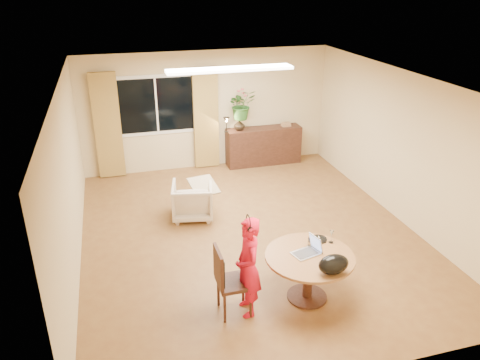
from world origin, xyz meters
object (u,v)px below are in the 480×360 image
Objects in this scene: dining_chair at (234,281)px; sideboard at (263,146)px; child at (248,267)px; dining_table at (309,265)px; armchair at (193,200)px.

dining_chair is 0.56× the size of sideboard.
dining_chair is 0.71× the size of child.
sideboard reaches higher than dining_table.
dining_chair is 1.33× the size of armchair.
sideboard is (2.06, 2.15, 0.10)m from armchair.
dining_chair is at bearing -112.49° from sideboard.
child is at bearing -13.52° from dining_chair.
dining_table is at bearing 93.92° from child.
dining_table is 0.69× the size of sideboard.
dining_chair is 0.26m from child.
dining_chair reaches higher than armchair.
child is (0.17, -0.04, 0.20)m from dining_chair.
sideboard is at bearing 67.24° from dining_chair.
child is 0.79× the size of sideboard.
sideboard is at bearing -122.37° from armchair.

